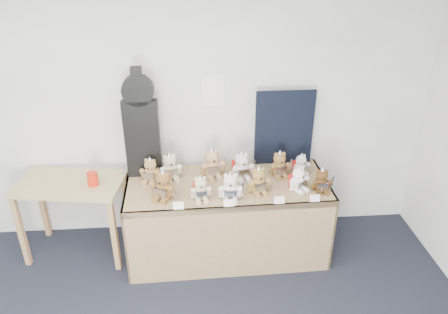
{
  "coord_description": "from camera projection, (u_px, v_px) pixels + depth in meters",
  "views": [
    {
      "loc": [
        0.68,
        -1.45,
        2.89
      ],
      "look_at": [
        0.94,
        1.92,
        1.12
      ],
      "focal_mm": 35.0,
      "sensor_mm": 36.0,
      "label": 1
    }
  ],
  "objects": [
    {
      "name": "entry_card_c",
      "position": [
        279.0,
        200.0,
        3.75
      ],
      "size": [
        0.09,
        0.02,
        0.06
      ],
      "primitive_type": "cube",
      "rotation": [
        -0.24,
        0.0,
        0.02
      ],
      "color": "white",
      "rests_on": "display_table"
    },
    {
      "name": "red_cup",
      "position": [
        93.0,
        179.0,
        3.97
      ],
      "size": [
        0.1,
        0.1,
        0.13
      ],
      "primitive_type": "cylinder",
      "color": "red",
      "rests_on": "side_table"
    },
    {
      "name": "side_table",
      "position": [
        72.0,
        194.0,
        4.11
      ],
      "size": [
        1.04,
        0.67,
        0.81
      ],
      "rotation": [
        0.0,
        0.0,
        -0.15
      ],
      "color": "#998652",
      "rests_on": "floor"
    },
    {
      "name": "teddy_back_centre_left",
      "position": [
        212.0,
        164.0,
        4.13
      ],
      "size": [
        0.26,
        0.23,
        0.32
      ],
      "rotation": [
        0.0,
        0.0,
        0.24
      ],
      "color": "tan",
      "rests_on": "display_table"
    },
    {
      "name": "teddy_back_far_left",
      "position": [
        151.0,
        171.0,
        4.06
      ],
      "size": [
        0.21,
        0.2,
        0.26
      ],
      "rotation": [
        0.0,
        0.0,
        -0.3
      ],
      "color": "#9C7A49",
      "rests_on": "display_table"
    },
    {
      "name": "teddy_front_far_right",
      "position": [
        298.0,
        180.0,
        3.92
      ],
      "size": [
        0.21,
        0.21,
        0.26
      ],
      "rotation": [
        0.0,
        0.0,
        0.53
      ],
      "color": "white",
      "rests_on": "display_table"
    },
    {
      "name": "teddy_back_right",
      "position": [
        279.0,
        165.0,
        4.15
      ],
      "size": [
        0.23,
        0.2,
        0.28
      ],
      "rotation": [
        0.0,
        0.0,
        0.17
      ],
      "color": "brown",
      "rests_on": "display_table"
    },
    {
      "name": "navy_board",
      "position": [
        284.0,
        128.0,
        4.25
      ],
      "size": [
        0.58,
        0.03,
        0.77
      ],
      "primitive_type": "cube",
      "rotation": [
        0.0,
        0.0,
        0.01
      ],
      "color": "black",
      "rests_on": "display_table"
    },
    {
      "name": "teddy_front_right",
      "position": [
        259.0,
        181.0,
        3.88
      ],
      "size": [
        0.23,
        0.2,
        0.28
      ],
      "rotation": [
        0.0,
        0.0,
        0.19
      ],
      "color": "olive",
      "rests_on": "display_table"
    },
    {
      "name": "teddy_front_centre",
      "position": [
        230.0,
        188.0,
        3.78
      ],
      "size": [
        0.24,
        0.19,
        0.29
      ],
      "rotation": [
        0.0,
        0.0,
        -0.07
      ],
      "color": "silver",
      "rests_on": "display_table"
    },
    {
      "name": "display_table",
      "position": [
        228.0,
        203.0,
        4.07
      ],
      "size": [
        1.9,
        0.83,
        0.79
      ],
      "rotation": [
        0.0,
        0.0,
        0.02
      ],
      "color": "olive",
      "rests_on": "floor"
    },
    {
      "name": "teddy_back_left",
      "position": [
        170.0,
        167.0,
        4.1
      ],
      "size": [
        0.24,
        0.22,
        0.29
      ],
      "rotation": [
        0.0,
        0.0,
        0.26
      ],
      "color": "beige",
      "rests_on": "display_table"
    },
    {
      "name": "teddy_front_left",
      "position": [
        201.0,
        189.0,
        3.79
      ],
      "size": [
        0.21,
        0.18,
        0.25
      ],
      "rotation": [
        0.0,
        0.0,
        0.13
      ],
      "color": "beige",
      "rests_on": "display_table"
    },
    {
      "name": "entry_card_a",
      "position": [
        178.0,
        206.0,
        3.67
      ],
      "size": [
        0.09,
        0.02,
        0.07
      ],
      "primitive_type": "cube",
      "rotation": [
        -0.24,
        0.0,
        0.02
      ],
      "color": "white",
      "rests_on": "display_table"
    },
    {
      "name": "room_shell",
      "position": [
        213.0,
        90.0,
        4.12
      ],
      "size": [
        6.0,
        6.0,
        6.0
      ],
      "color": "silver",
      "rests_on": "floor"
    },
    {
      "name": "guitar_case",
      "position": [
        141.0,
        125.0,
        3.98
      ],
      "size": [
        0.32,
        0.1,
        1.06
      ],
      "rotation": [
        0.0,
        0.0,
        0.0
      ],
      "color": "black",
      "rests_on": "display_table"
    },
    {
      "name": "teddy_front_end",
      "position": [
        322.0,
        181.0,
        3.91
      ],
      "size": [
        0.2,
        0.16,
        0.25
      ],
      "rotation": [
        0.0,
        0.0,
        0.01
      ],
      "color": "#51361C",
      "rests_on": "display_table"
    },
    {
      "name": "teddy_back_centre_right",
      "position": [
        242.0,
        167.0,
        4.1
      ],
      "size": [
        0.25,
        0.23,
        0.3
      ],
      "rotation": [
        0.0,
        0.0,
        0.27
      ],
      "color": "silver",
      "rests_on": "display_table"
    },
    {
      "name": "teddy_back_end",
      "position": [
        301.0,
        166.0,
        4.17
      ],
      "size": [
        0.2,
        0.19,
        0.24
      ],
      "rotation": [
        0.0,
        0.0,
        0.5
      ],
      "color": "silver",
      "rests_on": "display_table"
    },
    {
      "name": "entry_card_d",
      "position": [
        315.0,
        198.0,
        3.78
      ],
      "size": [
        0.09,
        0.02,
        0.06
      ],
      "primitive_type": "cube",
      "rotation": [
        -0.24,
        0.0,
        0.02
      ],
      "color": "white",
      "rests_on": "display_table"
    },
    {
      "name": "entry_card_b",
      "position": [
        229.0,
        203.0,
        3.71
      ],
      "size": [
        0.09,
        0.02,
        0.06
      ],
      "primitive_type": "cube",
      "rotation": [
        -0.24,
        0.0,
        0.02
      ],
      "color": "white",
      "rests_on": "display_table"
    },
    {
      "name": "teddy_front_far_left",
      "position": [
        163.0,
        186.0,
        3.8
      ],
      "size": [
        0.24,
        0.24,
        0.3
      ],
      "rotation": [
        0.0,
        0.0,
        -0.4
      ],
      "color": "brown",
      "rests_on": "display_table"
    }
  ]
}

